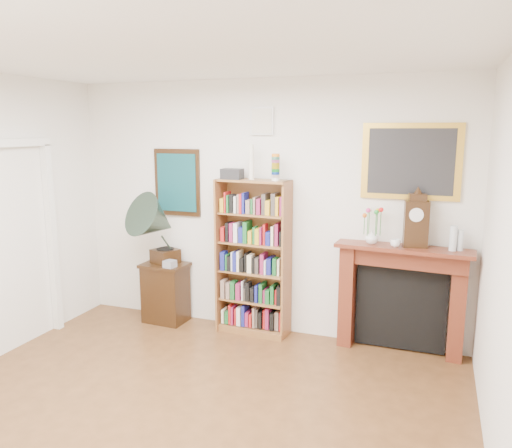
{
  "coord_description": "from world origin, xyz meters",
  "views": [
    {
      "loc": [
        1.81,
        -2.66,
        2.26
      ],
      "look_at": [
        0.25,
        1.6,
        1.4
      ],
      "focal_mm": 35.0,
      "sensor_mm": 36.0,
      "label": 1
    }
  ],
  "objects": [
    {
      "name": "bookshelf",
      "position": [
        -0.05,
        2.34,
        0.97
      ],
      "size": [
        0.82,
        0.34,
        1.99
      ],
      "rotation": [
        0.0,
        0.0,
        -0.07
      ],
      "color": "brown",
      "rests_on": "floor"
    },
    {
      "name": "gramophone",
      "position": [
        -1.15,
        2.18,
        1.2
      ],
      "size": [
        0.74,
        0.82,
        0.87
      ],
      "rotation": [
        0.0,
        0.0,
        -0.4
      ],
      "color": "black",
      "rests_on": "side_cabinet"
    },
    {
      "name": "side_cabinet",
      "position": [
        -1.14,
        2.29,
        0.35
      ],
      "size": [
        0.54,
        0.4,
        0.71
      ],
      "primitive_type": "cube",
      "rotation": [
        0.0,
        0.0,
        -0.05
      ],
      "color": "black",
      "rests_on": "floor"
    },
    {
      "name": "door_casing",
      "position": [
        -2.21,
        1.2,
        1.26
      ],
      "size": [
        0.08,
        1.02,
        2.17
      ],
      "color": "white",
      "rests_on": "left_wall"
    },
    {
      "name": "teacup",
      "position": [
        1.46,
        2.3,
        1.16
      ],
      "size": [
        0.1,
        0.1,
        0.08
      ],
      "primitive_type": "imported",
      "rotation": [
        0.0,
        0.0,
        0.05
      ],
      "color": "white",
      "rests_on": "fireplace"
    },
    {
      "name": "mantel_clock",
      "position": [
        1.64,
        2.36,
        1.38
      ],
      "size": [
        0.25,
        0.17,
        0.53
      ],
      "rotation": [
        0.0,
        0.0,
        0.19
      ],
      "color": "black",
      "rests_on": "fireplace"
    },
    {
      "name": "room",
      "position": [
        0.0,
        0.0,
        1.4
      ],
      "size": [
        4.51,
        5.01,
        2.81
      ],
      "color": "#4F3018",
      "rests_on": "ground"
    },
    {
      "name": "teal_poster",
      "position": [
        -1.05,
        2.48,
        1.65
      ],
      "size": [
        0.58,
        0.04,
        0.78
      ],
      "color": "black",
      "rests_on": "back_wall"
    },
    {
      "name": "bottle_left",
      "position": [
        1.98,
        2.33,
        1.24
      ],
      "size": [
        0.07,
        0.07,
        0.24
      ],
      "primitive_type": "cylinder",
      "color": "silver",
      "rests_on": "fireplace"
    },
    {
      "name": "flower_vase",
      "position": [
        1.22,
        2.36,
        1.19
      ],
      "size": [
        0.17,
        0.17,
        0.14
      ],
      "primitive_type": "imported",
      "rotation": [
        0.0,
        0.0,
        -0.33
      ],
      "color": "silver",
      "rests_on": "fireplace"
    },
    {
      "name": "small_picture",
      "position": [
        0.0,
        2.48,
        2.35
      ],
      "size": [
        0.26,
        0.04,
        0.3
      ],
      "color": "white",
      "rests_on": "back_wall"
    },
    {
      "name": "bottle_right",
      "position": [
        2.05,
        2.36,
        1.22
      ],
      "size": [
        0.06,
        0.06,
        0.2
      ],
      "primitive_type": "cylinder",
      "color": "silver",
      "rests_on": "fireplace"
    },
    {
      "name": "fireplace",
      "position": [
        1.53,
        2.4,
        0.66
      ],
      "size": [
        1.35,
        0.41,
        1.12
      ],
      "rotation": [
        0.0,
        0.0,
        -0.07
      ],
      "color": "#541D13",
      "rests_on": "floor"
    },
    {
      "name": "cd_stack",
      "position": [
        -1.01,
        2.17,
        0.75
      ],
      "size": [
        0.14,
        0.14,
        0.08
      ],
      "primitive_type": "cube",
      "rotation": [
        0.0,
        0.0,
        -0.15
      ],
      "color": "#A9AAB5",
      "rests_on": "side_cabinet"
    },
    {
      "name": "gilt_painting",
      "position": [
        1.55,
        2.48,
        1.95
      ],
      "size": [
        0.95,
        0.04,
        0.75
      ],
      "color": "gold",
      "rests_on": "back_wall"
    }
  ]
}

